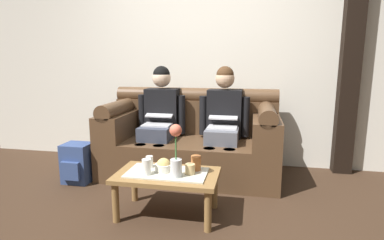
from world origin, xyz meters
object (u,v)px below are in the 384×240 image
(couch, at_px, (191,142))
(snack_bowl, at_px, (164,166))
(person_right, at_px, (223,118))
(coffee_table, at_px, (167,179))
(cup_near_left, at_px, (190,169))
(cup_near_right, at_px, (149,162))
(backpack_left, at_px, (77,163))
(person_left, at_px, (160,116))
(cup_far_left, at_px, (147,167))
(flower_vase, at_px, (176,152))
(cup_far_center, at_px, (196,163))

(couch, xyz_separation_m, snack_bowl, (-0.03, -0.99, 0.04))
(person_right, distance_m, coffee_table, 1.12)
(couch, distance_m, cup_near_left, 1.03)
(cup_near_right, bearing_deg, person_right, 59.31)
(couch, bearing_deg, snack_bowl, -91.88)
(couch, distance_m, backpack_left, 1.25)
(person_left, height_order, cup_far_left, person_left)
(cup_far_left, bearing_deg, person_right, 64.95)
(flower_vase, distance_m, cup_near_left, 0.20)
(cup_near_left, xyz_separation_m, cup_near_right, (-0.38, 0.09, 0.01))
(snack_bowl, distance_m, cup_far_left, 0.15)
(flower_vase, bearing_deg, backpack_left, 154.14)
(person_left, height_order, flower_vase, person_left)
(person_left, xyz_separation_m, flower_vase, (0.46, -1.09, -0.08))
(cup_near_left, xyz_separation_m, cup_far_left, (-0.34, -0.08, 0.02))
(backpack_left, bearing_deg, snack_bowl, -24.27)
(flower_vase, bearing_deg, person_left, 113.05)
(coffee_table, relative_size, flower_vase, 2.00)
(person_right, relative_size, backpack_left, 2.92)
(cup_near_right, bearing_deg, cup_near_left, -13.92)
(backpack_left, bearing_deg, couch, 23.35)
(person_right, height_order, backpack_left, person_right)
(coffee_table, height_order, cup_far_left, cup_far_left)
(backpack_left, bearing_deg, person_right, 18.04)
(cup_far_center, bearing_deg, cup_near_right, -179.17)
(person_right, distance_m, cup_near_left, 1.05)
(person_left, distance_m, snack_bowl, 1.07)
(snack_bowl, relative_size, cup_near_left, 1.72)
(cup_near_right, bearing_deg, backpack_left, 155.97)
(couch, distance_m, cup_near_right, 0.93)
(person_left, bearing_deg, person_right, -0.00)
(snack_bowl, bearing_deg, cup_near_left, -5.44)
(flower_vase, height_order, cup_far_left, flower_vase)
(coffee_table, xyz_separation_m, cup_far_left, (-0.14, -0.09, 0.12))
(coffee_table, relative_size, cup_near_left, 10.17)
(person_left, relative_size, snack_bowl, 8.58)
(couch, bearing_deg, backpack_left, -156.65)
(flower_vase, xyz_separation_m, cup_near_right, (-0.28, 0.17, -0.15))
(person_right, xyz_separation_m, snack_bowl, (-0.40, -0.98, -0.24))
(coffee_table, relative_size, cup_near_right, 8.64)
(couch, bearing_deg, cup_far_left, -97.56)
(coffee_table, bearing_deg, snack_bowl, 156.50)
(person_right, bearing_deg, cup_near_right, -120.69)
(couch, relative_size, cup_near_right, 19.71)
(person_left, bearing_deg, cup_far_center, -57.06)
(person_left, xyz_separation_m, snack_bowl, (0.33, -0.98, -0.24))
(cup_near_left, bearing_deg, couch, 100.98)
(couch, xyz_separation_m, cup_far_center, (0.23, -0.91, 0.06))
(cup_far_center, bearing_deg, cup_near_left, -106.71)
(flower_vase, distance_m, cup_far_left, 0.28)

